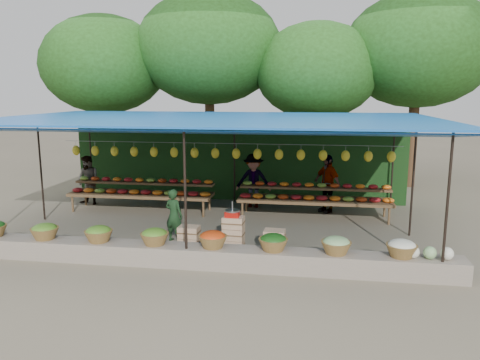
# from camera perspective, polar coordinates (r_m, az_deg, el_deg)

# --- Properties ---
(ground) EXTENTS (60.00, 60.00, 0.00)m
(ground) POSITION_cam_1_polar(r_m,az_deg,el_deg) (12.18, -2.92, -5.73)
(ground) COLOR #685F4D
(ground) RESTS_ON ground
(stone_curb) EXTENTS (10.60, 0.55, 0.40)m
(stone_curb) POSITION_cam_1_polar(r_m,az_deg,el_deg) (9.57, -6.28, -9.15)
(stone_curb) COLOR gray
(stone_curb) RESTS_ON ground
(stall_canopy) EXTENTS (10.80, 6.60, 2.82)m
(stall_canopy) POSITION_cam_1_polar(r_m,az_deg,el_deg) (11.77, -2.98, 6.98)
(stall_canopy) COLOR black
(stall_canopy) RESTS_ON ground
(produce_baskets) EXTENTS (8.98, 0.58, 0.34)m
(produce_baskets) POSITION_cam_1_polar(r_m,az_deg,el_deg) (9.48, -6.92, -7.04)
(produce_baskets) COLOR brown
(produce_baskets) RESTS_ON stone_curb
(netting_backdrop) EXTENTS (10.60, 0.06, 2.50)m
(netting_backdrop) POSITION_cam_1_polar(r_m,az_deg,el_deg) (14.94, -0.53, 2.26)
(netting_backdrop) COLOR #1D3F16
(netting_backdrop) RESTS_ON ground
(tree_row) EXTENTS (16.51, 5.50, 7.12)m
(tree_row) POSITION_cam_1_polar(r_m,az_deg,el_deg) (17.67, 2.70, 14.77)
(tree_row) COLOR #3C2616
(tree_row) RESTS_ON ground
(fruit_table_left) EXTENTS (4.21, 0.95, 0.93)m
(fruit_table_left) POSITION_cam_1_polar(r_m,az_deg,el_deg) (13.98, -11.87, -1.24)
(fruit_table_left) COLOR #513920
(fruit_table_left) RESTS_ON ground
(fruit_table_right) EXTENTS (4.21, 0.95, 0.93)m
(fruit_table_right) POSITION_cam_1_polar(r_m,az_deg,el_deg) (13.10, 9.09, -1.94)
(fruit_table_right) COLOR #513920
(fruit_table_right) RESTS_ON ground
(crate_counter) EXTENTS (2.37, 0.37, 0.77)m
(crate_counter) POSITION_cam_1_polar(r_m,az_deg,el_deg) (10.32, -0.96, -6.95)
(crate_counter) COLOR tan
(crate_counter) RESTS_ON ground
(weighing_scale) EXTENTS (0.32, 0.32, 0.34)m
(weighing_scale) POSITION_cam_1_polar(r_m,az_deg,el_deg) (10.17, -0.94, -4.05)
(weighing_scale) COLOR red
(weighing_scale) RESTS_ON crate_counter
(vendor_seated) EXTENTS (0.53, 0.44, 1.24)m
(vendor_seated) POSITION_cam_1_polar(r_m,az_deg,el_deg) (10.99, -8.07, -4.27)
(vendor_seated) COLOR #183619
(vendor_seated) RESTS_ON ground
(customer_left) EXTENTS (0.87, 0.77, 1.52)m
(customer_left) POSITION_cam_1_polar(r_m,az_deg,el_deg) (15.14, -18.00, -0.04)
(customer_left) COLOR slate
(customer_left) RESTS_ON ground
(customer_mid) EXTENTS (1.06, 0.61, 1.63)m
(customer_mid) POSITION_cam_1_polar(r_m,az_deg,el_deg) (14.06, 1.65, -0.08)
(customer_mid) COLOR slate
(customer_mid) RESTS_ON ground
(customer_right) EXTENTS (0.97, 1.00, 1.68)m
(customer_right) POSITION_cam_1_polar(r_m,az_deg,el_deg) (13.70, 10.56, -0.44)
(customer_right) COLOR slate
(customer_right) RESTS_ON ground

